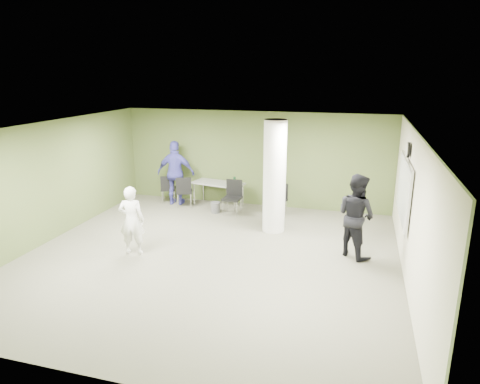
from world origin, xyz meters
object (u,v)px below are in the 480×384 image
(folding_table, at_px, (219,184))
(man_blue, at_px, (176,173))
(woman_white, at_px, (132,220))
(chair_back_left, at_px, (168,187))
(man_black, at_px, (356,216))

(folding_table, bearing_deg, man_blue, -163.05)
(woman_white, bearing_deg, man_blue, -93.10)
(chair_back_left, height_order, woman_white, woman_white)
(folding_table, bearing_deg, woman_white, -90.07)
(folding_table, xyz_separation_m, woman_white, (-0.73, -3.80, 0.10))
(folding_table, bearing_deg, chair_back_left, -164.99)
(chair_back_left, distance_m, woman_white, 3.79)
(folding_table, distance_m, chair_back_left, 1.61)
(man_black, xyz_separation_m, man_blue, (-5.27, 2.43, 0.05))
(woman_white, bearing_deg, chair_back_left, -88.77)
(folding_table, distance_m, man_black, 4.73)
(chair_back_left, distance_m, man_black, 6.10)
(woman_white, height_order, man_blue, man_blue)
(folding_table, bearing_deg, man_black, -22.20)
(folding_table, distance_m, woman_white, 3.87)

